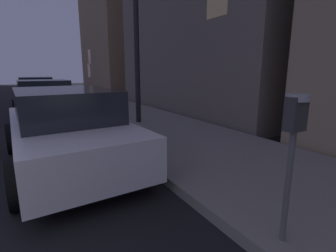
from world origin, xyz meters
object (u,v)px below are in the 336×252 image
at_px(car_white, 66,128).
at_px(street_lamp, 136,0).
at_px(parking_meter, 294,133).
at_px(car_green, 45,100).
at_px(car_blue, 37,90).

height_order(car_white, street_lamp, street_lamp).
bearing_deg(street_lamp, parking_meter, -99.99).
bearing_deg(car_green, street_lamp, -51.65).
relative_size(parking_meter, car_green, 0.34).
bearing_deg(car_green, car_white, -89.99).
bearing_deg(car_blue, parking_meter, -84.67).
relative_size(parking_meter, car_blue, 0.33).
relative_size(car_white, street_lamp, 0.80).
height_order(parking_meter, car_green, parking_meter).
relative_size(car_blue, street_lamp, 0.78).
bearing_deg(car_white, parking_meter, -68.38).
bearing_deg(car_green, parking_meter, -81.17).
relative_size(car_white, car_green, 1.07).
bearing_deg(street_lamp, car_white, -135.60).
bearing_deg(car_white, car_blue, 90.01).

